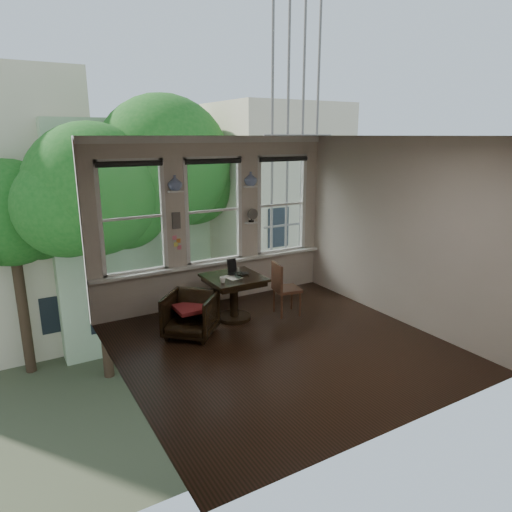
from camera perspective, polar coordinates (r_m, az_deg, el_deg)
ground at (r=6.85m, az=3.09°, el=-11.19°), size 4.50×4.50×0.00m
ceiling at (r=6.15m, az=3.49°, el=14.79°), size 4.50×4.50×0.00m
wall_back at (r=8.26m, az=-5.39°, el=4.30°), size 4.50×0.00×4.50m
wall_front at (r=4.71m, az=18.61°, el=-4.62°), size 4.50×0.00×4.50m
wall_left at (r=5.46m, az=-16.83°, el=-1.80°), size 0.00×4.50×4.50m
wall_right at (r=7.78m, az=17.25°, el=3.04°), size 0.00×4.50×4.50m
window_left at (r=7.74m, az=-15.23°, el=4.63°), size 1.10×0.12×1.90m
window_center at (r=8.22m, az=-5.43°, el=5.67°), size 1.10×0.12×1.90m
window_right at (r=8.92m, az=3.09°, el=6.44°), size 1.10×0.12×1.90m
shelf_left at (r=7.80m, az=-10.06°, el=7.98°), size 0.26×0.16×0.03m
shelf_right at (r=8.41m, az=-0.67°, el=8.69°), size 0.26×0.16×0.03m
intercom at (r=7.90m, az=-9.97°, el=4.40°), size 0.14×0.06×0.28m
sticky_notes at (r=7.98m, az=-9.87°, el=1.94°), size 0.16×0.01×0.24m
desk_fan at (r=8.48m, az=-0.59°, el=4.85°), size 0.20×0.20×0.24m
vase_left at (r=7.79m, az=-10.10°, el=9.00°), size 0.24×0.24×0.25m
vase_right at (r=8.40m, az=-0.67°, el=9.64°), size 0.24×0.24×0.25m
table at (r=7.65m, az=-2.78°, el=-5.25°), size 0.90×0.90×0.75m
armchair_left at (r=7.11m, az=-8.16°, el=-7.29°), size 1.04×1.05×0.68m
cushion_red at (r=7.07m, az=-8.19°, el=-6.47°), size 0.45×0.45×0.06m
side_chair_right at (r=7.85m, az=3.90°, el=-4.09°), size 0.49×0.49×0.92m
laptop at (r=7.58m, az=-2.18°, el=-2.35°), size 0.41×0.33×0.03m
mug at (r=7.22m, az=-4.19°, el=-2.99°), size 0.10×0.10×0.09m
drinking_glass at (r=7.42m, az=-2.19°, el=-2.44°), size 0.16×0.16×0.10m
tablet at (r=7.77m, az=-3.03°, el=-1.17°), size 0.16×0.08×0.22m
papers at (r=7.49m, az=-2.94°, el=-2.66°), size 0.27×0.33×0.00m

